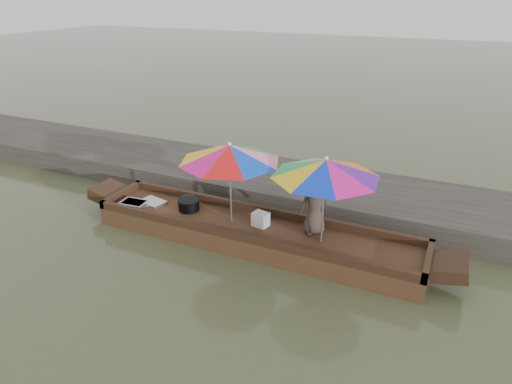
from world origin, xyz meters
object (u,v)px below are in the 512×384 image
at_px(tray_scallop, 153,202).
at_px(umbrella_stern, 324,201).
at_px(vendor, 315,205).
at_px(cooking_pot, 189,205).
at_px(tray_crayfish, 134,204).
at_px(umbrella_bow, 230,183).
at_px(boat_hull, 254,235).
at_px(charcoal_grill, 189,201).
at_px(supply_bag, 261,219).

bearing_deg(tray_scallop, umbrella_stern, -0.26).
bearing_deg(vendor, cooking_pot, -36.43).
relative_size(tray_scallop, umbrella_stern, 0.28).
bearing_deg(tray_crayfish, umbrella_bow, 6.05).
distance_m(vendor, umbrella_stern, 0.41).
distance_m(boat_hull, umbrella_stern, 1.59).
xyz_separation_m(tray_scallop, charcoal_grill, (0.67, 0.29, 0.04)).
bearing_deg(umbrella_stern, boat_hull, 180.00).
xyz_separation_m(tray_crayfish, tray_scallop, (0.28, 0.24, -0.01)).
bearing_deg(boat_hull, vendor, 13.42).
bearing_deg(boat_hull, supply_bag, 37.94).
xyz_separation_m(cooking_pot, umbrella_stern, (2.72, -0.09, 0.67)).
height_order(cooking_pot, supply_bag, supply_bag).
height_order(charcoal_grill, umbrella_bow, umbrella_bow).
height_order(tray_crayfish, tray_scallop, tray_crayfish).
bearing_deg(tray_scallop, tray_crayfish, -139.79).
bearing_deg(boat_hull, tray_crayfish, -175.05).
bearing_deg(umbrella_bow, boat_hull, 0.00).
height_order(cooking_pot, vendor, vendor).
distance_m(charcoal_grill, supply_bag, 1.71).
distance_m(supply_bag, umbrella_stern, 1.34).
distance_m(tray_scallop, vendor, 3.37).
distance_m(cooking_pot, supply_bag, 1.54).
bearing_deg(vendor, tray_crayfish, -32.73).
bearing_deg(umbrella_bow, tray_crayfish, -173.95).
bearing_deg(tray_crayfish, umbrella_stern, 3.30).
height_order(cooking_pot, tray_scallop, cooking_pot).
relative_size(tray_scallop, charcoal_grill, 1.72).
relative_size(cooking_pot, umbrella_bow, 0.23).
bearing_deg(tray_crayfish, cooking_pot, 15.62).
xyz_separation_m(tray_scallop, umbrella_stern, (3.54, -0.02, 0.74)).
bearing_deg(umbrella_stern, supply_bag, 176.17).
bearing_deg(cooking_pot, tray_scallop, -175.08).
bearing_deg(charcoal_grill, cooking_pot, -55.95).
bearing_deg(tray_scallop, umbrella_bow, -0.52).
xyz_separation_m(vendor, umbrella_bow, (-1.52, -0.25, 0.23)).
xyz_separation_m(charcoal_grill, supply_bag, (1.69, -0.23, 0.06)).
height_order(tray_scallop, charcoal_grill, charcoal_grill).
height_order(tray_scallop, umbrella_stern, umbrella_stern).
height_order(supply_bag, umbrella_stern, umbrella_stern).
bearing_deg(charcoal_grill, boat_hull, -10.86).
height_order(vendor, umbrella_stern, umbrella_stern).
bearing_deg(supply_bag, umbrella_stern, -3.83).
xyz_separation_m(cooking_pot, charcoal_grill, (-0.15, 0.22, -0.04)).
bearing_deg(tray_scallop, supply_bag, 1.52).
xyz_separation_m(boat_hull, cooking_pot, (-1.44, 0.09, 0.28)).
xyz_separation_m(tray_crayfish, umbrella_stern, (3.82, 0.22, 0.73)).
distance_m(tray_crayfish, umbrella_stern, 3.90).
height_order(cooking_pot, umbrella_stern, umbrella_stern).
distance_m(tray_crayfish, tray_scallop, 0.37).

